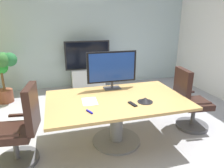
# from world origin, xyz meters

# --- Properties ---
(ground_plane) EXTENTS (7.06, 7.06, 0.00)m
(ground_plane) POSITION_xyz_m (0.00, 0.00, 0.00)
(ground_plane) COLOR #99999E
(wall_back_glass_partition) EXTENTS (5.82, 0.10, 2.85)m
(wall_back_glass_partition) POSITION_xyz_m (0.00, 3.03, 1.42)
(wall_back_glass_partition) COLOR #9EB2B7
(wall_back_glass_partition) RESTS_ON ground
(conference_table) EXTENTS (2.05, 1.27, 0.74)m
(conference_table) POSITION_xyz_m (-0.10, -0.02, 0.57)
(conference_table) COLOR #B2894C
(conference_table) RESTS_ON ground
(office_chair_left) EXTENTS (0.62, 0.60, 1.09)m
(office_chair_left) POSITION_xyz_m (-1.45, -0.14, 0.46)
(office_chair_left) COLOR #4C4C51
(office_chair_left) RESTS_ON ground
(office_chair_right) EXTENTS (0.62, 0.60, 1.09)m
(office_chair_right) POSITION_xyz_m (1.25, 0.04, 0.46)
(office_chair_right) COLOR #4C4C51
(office_chair_right) RESTS_ON ground
(tv_monitor) EXTENTS (0.84, 0.18, 0.64)m
(tv_monitor) POSITION_xyz_m (-0.04, 0.44, 1.10)
(tv_monitor) COLOR #333338
(tv_monitor) RESTS_ON conference_table
(wall_display_unit) EXTENTS (1.20, 0.36, 1.31)m
(wall_display_unit) POSITION_xyz_m (-0.09, 2.68, 0.44)
(wall_display_unit) COLOR #B7BABC
(wall_display_unit) RESTS_ON ground
(potted_plant) EXTENTS (0.61, 0.60, 1.18)m
(potted_plant) POSITION_xyz_m (-2.09, 2.22, 0.82)
(potted_plant) COLOR brown
(potted_plant) RESTS_ON ground
(conference_phone) EXTENTS (0.22, 0.22, 0.07)m
(conference_phone) POSITION_xyz_m (0.26, -0.26, 0.77)
(conference_phone) COLOR black
(conference_phone) RESTS_ON conference_table
(remote_control) EXTENTS (0.09, 0.18, 0.02)m
(remote_control) POSITION_xyz_m (0.05, -0.30, 0.75)
(remote_control) COLOR black
(remote_control) RESTS_ON conference_table
(whiteboard_marker) EXTENTS (0.07, 0.13, 0.02)m
(whiteboard_marker) POSITION_xyz_m (-0.57, -0.38, 0.75)
(whiteboard_marker) COLOR #1919A5
(whiteboard_marker) RESTS_ON conference_table
(paper_notepad) EXTENTS (0.22, 0.31, 0.01)m
(paper_notepad) POSITION_xyz_m (-0.51, -0.03, 0.74)
(paper_notepad) COLOR white
(paper_notepad) RESTS_ON conference_table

